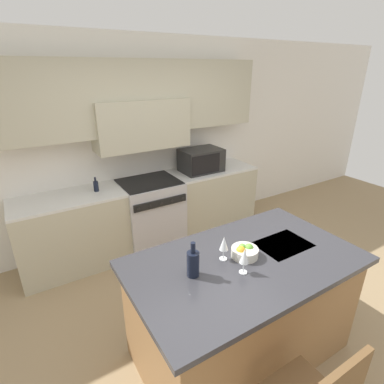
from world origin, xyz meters
TOP-DOWN VIEW (x-y plane):
  - ground_plane at (0.00, 0.00)m, footprint 10.00×10.00m
  - back_cabinetry at (0.00, 2.04)m, footprint 10.00×0.46m
  - back_counter at (-0.00, 1.79)m, footprint 3.27×0.62m
  - range_stove at (-0.00, 1.77)m, footprint 0.77×0.70m
  - microwave at (0.82, 1.79)m, footprint 0.57×0.41m
  - kitchen_island at (-0.07, -0.22)m, footprint 1.80×1.05m
  - wine_bottle at (-0.51, -0.17)m, footprint 0.09×0.09m
  - wine_glass_near at (-0.19, -0.33)m, footprint 0.07×0.07m
  - wine_glass_far at (-0.21, -0.12)m, footprint 0.07×0.07m
  - fruit_bowl at (-0.05, -0.18)m, footprint 0.21×0.21m
  - oil_bottle_on_counter at (-0.67, 1.80)m, footprint 0.06×0.06m

SIDE VIEW (x-z plane):
  - ground_plane at x=0.00m, z-range 0.00..0.00m
  - back_counter at x=0.00m, z-range 0.00..0.93m
  - range_stove at x=0.00m, z-range 0.00..0.94m
  - kitchen_island at x=-0.07m, z-range 0.00..0.95m
  - fruit_bowl at x=-0.05m, z-range 0.93..1.04m
  - oil_bottle_on_counter at x=-0.67m, z-range 0.91..1.08m
  - wine_bottle at x=-0.51m, z-range 0.91..1.18m
  - wine_glass_near at x=-0.19m, z-range 0.98..1.18m
  - wine_glass_far at x=-0.21m, z-range 0.98..1.18m
  - microwave at x=0.82m, z-range 0.93..1.25m
  - back_cabinetry at x=0.00m, z-range 0.24..2.94m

